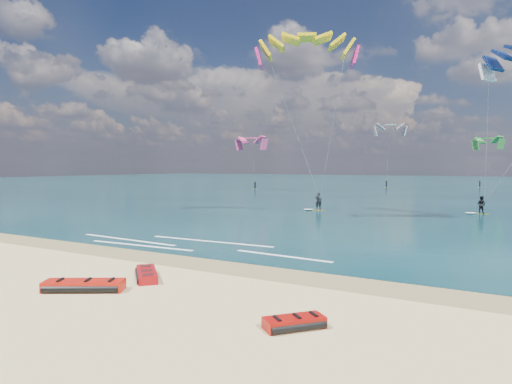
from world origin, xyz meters
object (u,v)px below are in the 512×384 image
packed_kite_left (84,291)px  kitesurfer_main (313,121)px  kitesurfer_far (508,124)px  packed_kite_mid (147,278)px  packed_kite_right (294,328)px

packed_kite_left → kitesurfer_main: bearing=65.5°
kitesurfer_main → kitesurfer_far: bearing=-13.2°
kitesurfer_main → kitesurfer_far: (15.46, 5.70, -0.57)m
packed_kite_mid → packed_kite_right: packed_kite_mid is taller
packed_kite_left → kitesurfer_far: bearing=39.0°
packed_kite_mid → kitesurfer_far: (11.92, 31.01, 8.06)m
packed_kite_mid → kitesurfer_main: 26.98m
packed_kite_mid → kitesurfer_main: size_ratio=0.15×
packed_kite_left → kitesurfer_main: (-2.86, 27.81, 8.62)m
packed_kite_right → kitesurfer_main: 30.86m
packed_kite_right → kitesurfer_far: 34.43m
kitesurfer_main → kitesurfer_far: kitesurfer_main is taller
packed_kite_mid → kitesurfer_far: bearing=112.4°
packed_kite_left → packed_kite_right: 8.22m
packed_kite_right → kitesurfer_far: size_ratio=0.12×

